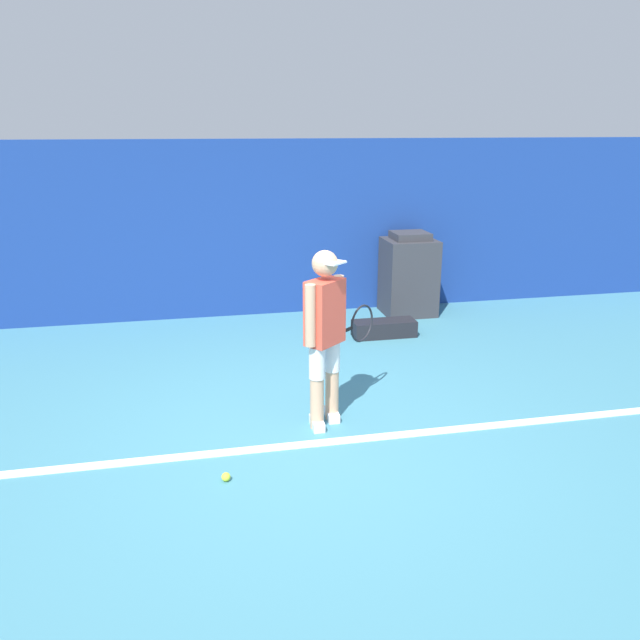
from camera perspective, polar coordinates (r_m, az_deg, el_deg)
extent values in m
plane|color=teal|center=(5.34, -0.88, -11.08)|extent=(24.00, 24.00, 0.00)
cube|color=navy|center=(8.61, -5.80, 8.24)|extent=(24.00, 0.10, 2.38)
cube|color=white|center=(5.30, -0.78, -11.25)|extent=(21.60, 0.10, 0.01)
cylinder|color=tan|center=(5.47, -0.28, -7.60)|extent=(0.12, 0.12, 0.47)
cylinder|color=white|center=(5.32, -0.28, -3.91)|extent=(0.14, 0.14, 0.29)
cube|color=white|center=(5.55, -0.27, -9.42)|extent=(0.10, 0.24, 0.08)
cylinder|color=tan|center=(5.63, 1.10, -6.85)|extent=(0.12, 0.12, 0.47)
cylinder|color=white|center=(5.48, 1.12, -3.25)|extent=(0.14, 0.14, 0.29)
cube|color=white|center=(5.71, 1.09, -8.63)|extent=(0.10, 0.24, 0.08)
cube|color=#E54C38|center=(5.27, 0.44, 0.73)|extent=(0.39, 0.37, 0.56)
sphere|color=tan|center=(5.16, 0.45, 5.19)|extent=(0.22, 0.22, 0.22)
cube|color=white|center=(5.10, 1.36, 5.27)|extent=(0.21, 0.21, 0.02)
cylinder|color=tan|center=(5.11, -0.89, 0.40)|extent=(0.09, 0.09, 0.53)
cylinder|color=tan|center=(5.41, 1.70, 1.37)|extent=(0.09, 0.09, 0.53)
cylinder|color=black|center=(5.57, 2.30, -0.99)|extent=(0.18, 0.16, 0.03)
torus|color=black|center=(5.79, 3.86, -0.31)|extent=(0.28, 0.25, 0.36)
sphere|color=#D1E533|center=(4.85, -8.60, -14.00)|extent=(0.07, 0.07, 0.07)
cube|color=#333338|center=(8.79, 8.09, 3.93)|extent=(0.69, 0.64, 1.05)
cube|color=#333338|center=(8.68, 8.25, 7.63)|extent=(0.49, 0.45, 0.10)
cube|color=black|center=(7.88, 5.88, -0.77)|extent=(0.79, 0.29, 0.20)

